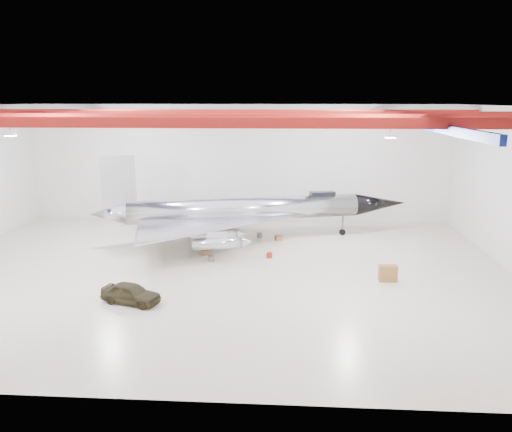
{
  "coord_description": "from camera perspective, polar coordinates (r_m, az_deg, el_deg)",
  "views": [
    {
      "loc": [
        4.81,
        -32.01,
        11.46
      ],
      "look_at": [
        2.64,
        2.0,
        3.45
      ],
      "focal_mm": 35.0,
      "sensor_mm": 36.0,
      "label": 1
    }
  ],
  "objects": [
    {
      "name": "tool_chest",
      "position": [
        37.03,
        1.54,
        -4.49
      ],
      "size": [
        0.48,
        0.48,
        0.39
      ],
      "primitive_type": "cylinder",
      "rotation": [
        0.0,
        0.0,
        0.11
      ],
      "color": "#A62110",
      "rests_on": "floor"
    },
    {
      "name": "engine_drum",
      "position": [
        36.35,
        -5.17,
        -4.87
      ],
      "size": [
        0.58,
        0.58,
        0.41
      ],
      "primitive_type": "cylinder",
      "rotation": [
        0.0,
        0.0,
        0.36
      ],
      "color": "#59595B",
      "rests_on": "floor"
    },
    {
      "name": "toolbox_red",
      "position": [
        41.56,
        -5.38,
        -2.62
      ],
      "size": [
        0.5,
        0.42,
        0.31
      ],
      "primitive_type": "cube",
      "rotation": [
        0.0,
        0.0,
        0.16
      ],
      "color": "#A62110",
      "rests_on": "floor"
    },
    {
      "name": "crate_small",
      "position": [
        42.85,
        -11.1,
        -2.34
      ],
      "size": [
        0.43,
        0.36,
        0.29
      ],
      "primitive_type": "cube",
      "rotation": [
        0.0,
        0.0,
        0.07
      ],
      "color": "#59595B",
      "rests_on": "floor"
    },
    {
      "name": "floor",
      "position": [
        34.34,
        -4.65,
        -6.31
      ],
      "size": [
        40.0,
        40.0,
        0.0
      ],
      "primitive_type": "plane",
      "color": "beige",
      "rests_on": "ground"
    },
    {
      "name": "spares_box",
      "position": [
        42.37,
        0.4,
        -2.18
      ],
      "size": [
        0.59,
        0.59,
        0.41
      ],
      "primitive_type": "cylinder",
      "rotation": [
        0.0,
        0.0,
        0.36
      ],
      "color": "#59595B",
      "rests_on": "floor"
    },
    {
      "name": "oil_barrel",
      "position": [
        37.85,
        -5.85,
        -4.17
      ],
      "size": [
        0.67,
        0.62,
        0.38
      ],
      "primitive_type": "cube",
      "rotation": [
        0.0,
        0.0,
        0.41
      ],
      "color": "olive",
      "rests_on": "floor"
    },
    {
      "name": "wall_back",
      "position": [
        47.63,
        -2.19,
        6.03
      ],
      "size": [
        40.0,
        0.0,
        40.0
      ],
      "primitive_type": "plane",
      "rotation": [
        1.57,
        0.0,
        0.0
      ],
      "color": "silver",
      "rests_on": "floor"
    },
    {
      "name": "desk",
      "position": [
        33.38,
        14.83,
        -6.35
      ],
      "size": [
        1.16,
        0.6,
        1.05
      ],
      "primitive_type": "cube",
      "rotation": [
        0.0,
        0.0,
        0.02
      ],
      "color": "brown",
      "rests_on": "floor"
    },
    {
      "name": "ceiling_structure",
      "position": [
        32.39,
        -4.99,
        11.17
      ],
      "size": [
        39.5,
        29.5,
        1.08
      ],
      "color": "maroon",
      "rests_on": "ceiling"
    },
    {
      "name": "jeep",
      "position": [
        29.83,
        -14.12,
        -8.55
      ],
      "size": [
        3.77,
        2.37,
        1.2
      ],
      "primitive_type": "imported",
      "rotation": [
        0.0,
        0.0,
        1.28
      ],
      "color": "#312B18",
      "rests_on": "floor"
    },
    {
      "name": "ceiling",
      "position": [
        32.38,
        -5.02,
        12.36
      ],
      "size": [
        40.0,
        40.0,
        0.0
      ],
      "primitive_type": "plane",
      "rotation": [
        3.14,
        0.0,
        0.0
      ],
      "color": "#0A0F38",
      "rests_on": "wall_back"
    },
    {
      "name": "parts_bin",
      "position": [
        41.55,
        2.6,
        -2.51
      ],
      "size": [
        0.7,
        0.63,
        0.4
      ],
      "primitive_type": "cube",
      "rotation": [
        0.0,
        0.0,
        0.38
      ],
      "color": "olive",
      "rests_on": "floor"
    },
    {
      "name": "jet_aircraft",
      "position": [
        41.09,
        -1.36,
        0.45
      ],
      "size": [
        26.17,
        18.3,
        7.24
      ],
      "rotation": [
        0.0,
        0.0,
        0.24
      ],
      "color": "silver",
      "rests_on": "floor"
    }
  ]
}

